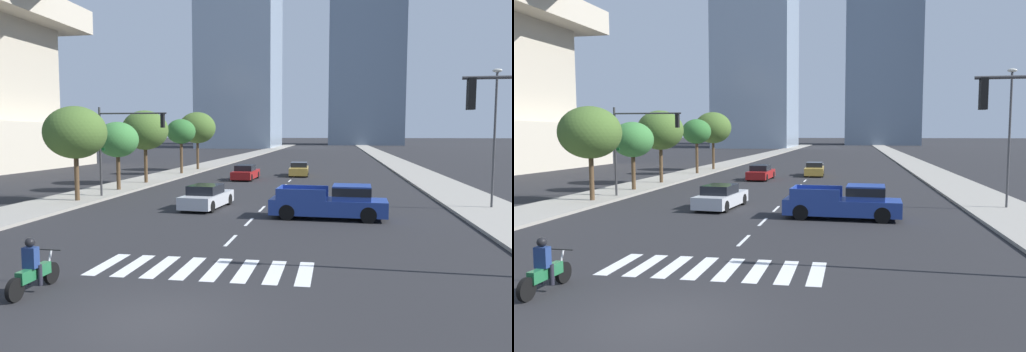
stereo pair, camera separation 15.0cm
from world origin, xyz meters
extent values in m
plane|color=#232326|center=(0.00, 0.00, 0.00)|extent=(800.00, 800.00, 0.00)
cube|color=gray|center=(12.11, 30.00, 0.07)|extent=(4.00, 260.00, 0.15)
cube|color=gray|center=(-12.11, 30.00, 0.07)|extent=(4.00, 260.00, 0.15)
cube|color=silver|center=(-3.15, 4.25, 0.00)|extent=(0.45, 2.54, 0.01)
cube|color=silver|center=(-2.25, 4.25, 0.00)|extent=(0.45, 2.54, 0.01)
cube|color=silver|center=(-1.35, 4.25, 0.00)|extent=(0.45, 2.54, 0.01)
cube|color=silver|center=(-0.45, 4.25, 0.00)|extent=(0.45, 2.54, 0.01)
cube|color=silver|center=(0.45, 4.25, 0.00)|extent=(0.45, 2.54, 0.01)
cube|color=silver|center=(1.35, 4.25, 0.00)|extent=(0.45, 2.54, 0.01)
cube|color=silver|center=(2.25, 4.25, 0.00)|extent=(0.45, 2.54, 0.01)
cube|color=silver|center=(3.15, 4.25, 0.00)|extent=(0.45, 2.54, 0.01)
cube|color=silver|center=(0.00, 8.25, 0.00)|extent=(0.14, 2.00, 0.01)
cube|color=silver|center=(0.00, 12.25, 0.00)|extent=(0.14, 2.00, 0.01)
cube|color=silver|center=(0.00, 16.25, 0.00)|extent=(0.14, 2.00, 0.01)
cube|color=silver|center=(0.00, 20.25, 0.00)|extent=(0.14, 2.00, 0.01)
cube|color=silver|center=(0.00, 24.25, 0.00)|extent=(0.14, 2.00, 0.01)
cube|color=silver|center=(0.00, 28.25, 0.00)|extent=(0.14, 2.00, 0.01)
cube|color=silver|center=(0.00, 32.25, 0.00)|extent=(0.14, 2.00, 0.01)
cube|color=silver|center=(0.00, 36.25, 0.00)|extent=(0.14, 2.00, 0.01)
cube|color=silver|center=(0.00, 40.25, 0.00)|extent=(0.14, 2.00, 0.01)
cube|color=silver|center=(0.00, 44.25, 0.00)|extent=(0.14, 2.00, 0.01)
cube|color=silver|center=(0.00, 48.25, 0.00)|extent=(0.14, 2.00, 0.01)
cube|color=silver|center=(0.00, 52.25, 0.00)|extent=(0.14, 2.00, 0.01)
cube|color=silver|center=(0.00, 56.25, 0.00)|extent=(0.14, 2.00, 0.01)
cylinder|color=black|center=(-3.76, 2.13, 0.30)|extent=(0.13, 0.60, 0.60)
cylinder|color=black|center=(-3.80, 0.63, 0.30)|extent=(0.13, 0.60, 0.60)
cube|color=#1E6038|center=(-3.78, 1.38, 0.52)|extent=(0.25, 1.21, 0.32)
cylinder|color=#B2B2B7|center=(-3.76, 2.03, 0.60)|extent=(0.07, 0.32, 0.67)
cylinder|color=black|center=(-3.76, 2.08, 0.97)|extent=(0.70, 0.05, 0.04)
cube|color=navy|center=(-3.78, 1.28, 0.96)|extent=(0.37, 0.25, 0.55)
sphere|color=black|center=(-3.78, 1.28, 1.36)|extent=(0.26, 0.26, 0.26)
cylinder|color=black|center=(-3.96, 1.39, 0.47)|extent=(0.12, 0.12, 0.55)
cylinder|color=black|center=(-3.60, 1.38, 0.47)|extent=(0.12, 0.12, 0.55)
cube|color=navy|center=(3.66, 13.78, 0.59)|extent=(5.70, 2.19, 0.75)
cube|color=navy|center=(4.78, 13.73, 1.32)|extent=(1.88, 1.87, 0.70)
cube|color=black|center=(4.78, 13.73, 1.40)|extent=(1.90, 1.90, 0.39)
cube|color=navy|center=(2.46, 14.77, 1.25)|extent=(2.36, 0.18, 0.55)
cube|color=navy|center=(2.38, 12.90, 1.25)|extent=(2.36, 0.18, 0.55)
cube|color=navy|center=(1.24, 13.89, 1.25)|extent=(0.16, 1.87, 0.55)
cylinder|color=black|center=(5.61, 14.56, 0.38)|extent=(0.77, 0.29, 0.76)
cylinder|color=black|center=(5.53, 12.83, 0.38)|extent=(0.77, 0.29, 0.76)
cylinder|color=black|center=(1.79, 14.73, 0.38)|extent=(0.77, 0.29, 0.76)
cylinder|color=black|center=(1.71, 13.00, 0.38)|extent=(0.77, 0.29, 0.76)
cube|color=#B7BABF|center=(-3.08, 16.06, 0.49)|extent=(2.18, 4.48, 0.67)
cube|color=black|center=(-3.10, 15.84, 1.07)|extent=(1.74, 2.09, 0.50)
cylinder|color=black|center=(-3.73, 17.60, 0.32)|extent=(0.28, 0.66, 0.64)
cylinder|color=black|center=(-2.15, 17.45, 0.32)|extent=(0.28, 0.66, 0.64)
cylinder|color=black|center=(-4.01, 14.67, 0.32)|extent=(0.28, 0.66, 0.64)
cylinder|color=black|center=(-2.43, 14.52, 0.32)|extent=(0.28, 0.66, 0.64)
cube|color=#B28E38|center=(0.42, 37.32, 0.51)|extent=(1.95, 4.58, 0.69)
cube|color=black|center=(0.41, 37.54, 1.08)|extent=(1.64, 2.09, 0.47)
cylinder|color=black|center=(1.27, 35.82, 0.32)|extent=(0.25, 0.65, 0.64)
cylinder|color=black|center=(-0.32, 35.76, 0.32)|extent=(0.25, 0.65, 0.64)
cylinder|color=black|center=(1.15, 38.88, 0.32)|extent=(0.25, 0.65, 0.64)
cylinder|color=black|center=(-0.44, 38.82, 0.32)|extent=(0.25, 0.65, 0.64)
cube|color=maroon|center=(-4.00, 32.59, 0.49)|extent=(1.90, 4.48, 0.67)
cube|color=black|center=(-4.01, 32.37, 1.08)|extent=(1.61, 2.04, 0.50)
cylinder|color=black|center=(-4.75, 34.12, 0.32)|extent=(0.24, 0.65, 0.64)
cylinder|color=black|center=(-3.17, 34.07, 0.32)|extent=(0.24, 0.65, 0.64)
cylinder|color=black|center=(-4.84, 31.11, 0.32)|extent=(0.24, 0.65, 0.64)
cylinder|color=black|center=(-3.26, 31.06, 0.32)|extent=(0.24, 0.65, 0.64)
cube|color=black|center=(7.79, 4.84, 5.30)|extent=(0.20, 0.28, 0.90)
sphere|color=red|center=(7.79, 4.84, 5.60)|extent=(0.18, 0.18, 0.18)
sphere|color=orange|center=(7.79, 4.84, 5.30)|extent=(0.18, 0.18, 0.18)
sphere|color=green|center=(7.79, 4.84, 5.00)|extent=(0.18, 0.18, 0.18)
cylinder|color=#333335|center=(-10.91, 19.01, 2.98)|extent=(0.14, 0.14, 5.66)
cylinder|color=#333335|center=(-8.68, 19.01, 5.41)|extent=(4.47, 0.10, 0.10)
cube|color=black|center=(-6.69, 19.01, 4.96)|extent=(0.20, 0.28, 0.90)
sphere|color=red|center=(-6.69, 19.01, 5.26)|extent=(0.18, 0.18, 0.18)
sphere|color=orange|center=(-6.69, 19.01, 4.96)|extent=(0.18, 0.18, 0.18)
sphere|color=green|center=(-6.69, 19.01, 4.66)|extent=(0.18, 0.18, 0.18)
cube|color=#19662D|center=(-10.91, 19.01, 3.15)|extent=(0.60, 0.04, 0.18)
cylinder|color=#3F3F42|center=(12.41, 17.97, 3.77)|extent=(0.12, 0.12, 7.25)
ellipsoid|color=beige|center=(12.41, 17.97, 7.50)|extent=(0.50, 0.24, 0.20)
cylinder|color=#4C3823|center=(-11.31, 16.76, 1.45)|extent=(0.28, 0.28, 2.59)
ellipsoid|color=#426028|center=(-11.31, 16.76, 4.21)|extent=(3.67, 3.67, 3.12)
cylinder|color=#4C3823|center=(-11.31, 22.36, 1.34)|extent=(0.28, 0.28, 2.38)
ellipsoid|color=#387538|center=(-11.31, 22.36, 3.71)|extent=(2.95, 2.95, 2.51)
cylinder|color=#4C3823|center=(-11.31, 27.41, 1.53)|extent=(0.28, 0.28, 2.76)
ellipsoid|color=#426028|center=(-11.31, 27.41, 4.41)|extent=(3.74, 3.74, 3.18)
cylinder|color=#4C3823|center=(-11.31, 36.60, 1.66)|extent=(0.28, 0.28, 3.03)
ellipsoid|color=#2D662D|center=(-11.31, 36.60, 4.33)|extent=(2.89, 2.89, 2.45)
cylinder|color=#4C3823|center=(-11.31, 42.35, 1.64)|extent=(0.28, 0.28, 2.99)
ellipsoid|color=#426028|center=(-11.31, 42.35, 4.77)|extent=(4.07, 4.07, 3.46)
camera|label=1|loc=(4.03, -9.92, 4.18)|focal=33.97mm
camera|label=2|loc=(4.18, -9.89, 4.18)|focal=33.97mm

